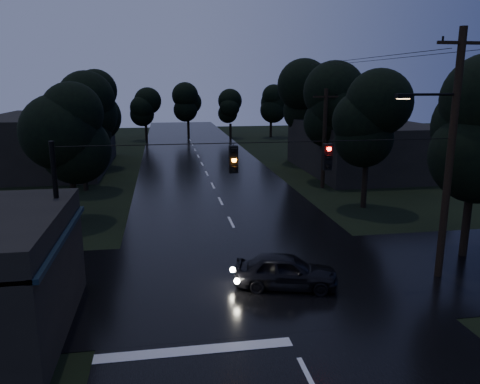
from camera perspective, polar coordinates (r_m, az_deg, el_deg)
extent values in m
cube|color=black|center=(36.82, -3.34, 0.76)|extent=(12.00, 120.00, 0.02)
cube|color=black|center=(19.81, 2.30, -10.45)|extent=(60.00, 9.00, 0.02)
cube|color=black|center=(15.85, -20.92, -5.14)|extent=(0.30, 7.00, 0.15)
cylinder|color=black|center=(13.86, -23.62, -15.74)|extent=(0.10, 0.10, 3.00)
cylinder|color=black|center=(19.22, -19.36, -7.18)|extent=(0.10, 0.10, 3.00)
cube|color=#FFC066|center=(14.72, -22.01, -9.55)|extent=(0.06, 1.60, 0.50)
cube|color=#FFC066|center=(17.19, -20.12, -6.11)|extent=(0.06, 1.20, 0.50)
cube|color=black|center=(43.91, 14.60, 5.30)|extent=(10.00, 14.00, 4.40)
cube|color=black|center=(47.21, -21.97, 5.67)|extent=(10.00, 16.00, 5.00)
cylinder|color=black|center=(20.38, 24.23, 3.73)|extent=(0.30, 0.30, 10.00)
cube|color=black|center=(20.22, 25.45, 16.11)|extent=(2.00, 0.12, 0.12)
cylinder|color=black|center=(19.58, 22.19, 10.95)|extent=(2.20, 0.10, 0.10)
cube|color=black|center=(19.04, 19.30, 10.99)|extent=(0.60, 0.25, 0.18)
cube|color=#FFB266|center=(19.04, 19.27, 10.69)|extent=(0.45, 0.18, 0.03)
cylinder|color=black|center=(36.08, 10.24, 6.35)|extent=(0.30, 0.30, 7.50)
cube|color=black|center=(35.85, 10.45, 11.35)|extent=(2.00, 0.12, 0.12)
cylinder|color=black|center=(17.88, -21.21, -3.78)|extent=(0.18, 0.18, 6.00)
cylinder|color=black|center=(17.30, 3.15, 6.06)|extent=(15.00, 0.03, 0.03)
cube|color=black|center=(17.17, -0.80, 4.00)|extent=(0.32, 0.25, 1.00)
sphere|color=orange|center=(17.02, -0.72, 3.92)|extent=(0.18, 0.18, 0.18)
cube|color=black|center=(18.05, 10.61, 4.23)|extent=(0.32, 0.25, 1.00)
sphere|color=#FF0C07|center=(17.91, 10.77, 4.15)|extent=(0.18, 0.18, 0.18)
cylinder|color=black|center=(24.15, 25.81, -3.87)|extent=(0.36, 0.36, 2.80)
sphere|color=black|center=(23.45, 26.64, 4.11)|extent=(4.48, 4.48, 4.48)
sphere|color=black|center=(23.32, 26.94, 7.01)|extent=(4.48, 4.48, 4.48)
sphere|color=black|center=(23.25, 27.26, 9.94)|extent=(4.48, 4.48, 4.48)
cylinder|color=black|center=(29.05, -19.56, -0.93)|extent=(0.36, 0.36, 2.45)
sphere|color=black|center=(28.50, -20.02, 4.88)|extent=(3.92, 3.92, 3.92)
sphere|color=black|center=(28.38, -20.19, 6.97)|extent=(3.92, 3.92, 3.92)
sphere|color=black|center=(28.30, -20.36, 9.08)|extent=(3.92, 3.92, 3.92)
cylinder|color=black|center=(36.84, -18.39, 2.18)|extent=(0.36, 0.36, 2.62)
sphere|color=black|center=(36.40, -18.76, 7.11)|extent=(4.20, 4.20, 4.20)
sphere|color=black|center=(36.31, -18.89, 8.87)|extent=(4.20, 4.20, 4.20)
sphere|color=black|center=(36.26, -19.02, 10.64)|extent=(4.20, 4.20, 4.20)
cylinder|color=black|center=(46.68, -17.29, 4.59)|extent=(0.36, 0.36, 2.80)
sphere|color=black|center=(46.32, -17.58, 8.74)|extent=(4.48, 4.48, 4.48)
sphere|color=black|center=(46.25, -17.69, 10.22)|extent=(4.48, 4.48, 4.48)
sphere|color=black|center=(46.22, -17.80, 11.71)|extent=(4.48, 4.48, 4.48)
cylinder|color=black|center=(31.25, 14.91, 0.52)|extent=(0.36, 0.36, 2.62)
sphere|color=black|center=(30.73, 15.26, 6.33)|extent=(4.20, 4.20, 4.20)
sphere|color=black|center=(30.62, 15.39, 8.42)|extent=(4.20, 4.20, 4.20)
sphere|color=black|center=(30.56, 15.52, 10.52)|extent=(4.20, 4.20, 4.20)
cylinder|color=black|center=(38.72, 10.93, 3.27)|extent=(0.36, 0.36, 2.80)
sphere|color=black|center=(38.29, 11.16, 8.28)|extent=(4.48, 4.48, 4.48)
sphere|color=black|center=(38.21, 11.24, 10.07)|extent=(4.48, 4.48, 4.48)
sphere|color=black|center=(38.16, 11.32, 11.87)|extent=(4.48, 4.48, 4.48)
cylinder|color=black|center=(48.26, 7.53, 5.44)|extent=(0.36, 0.36, 2.97)
sphere|color=black|center=(47.91, 7.66, 9.73)|extent=(4.76, 4.76, 4.76)
sphere|color=black|center=(47.85, 7.71, 11.25)|extent=(4.76, 4.76, 4.76)
sphere|color=black|center=(47.83, 7.76, 12.78)|extent=(4.76, 4.76, 4.76)
imported|color=black|center=(18.81, 5.64, -9.55)|extent=(4.34, 2.59, 1.39)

